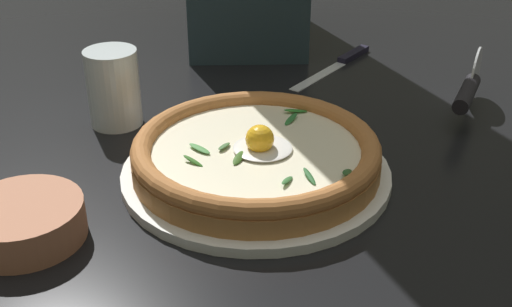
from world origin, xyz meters
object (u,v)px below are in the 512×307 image
at_px(table_knife, 343,61).
at_px(drinking_glass, 114,93).
at_px(pizza, 256,153).
at_px(side_bowl, 24,221).
at_px(pizza_cutter, 469,88).

distance_m(table_knife, drinking_glass, 0.42).
bearing_deg(drinking_glass, pizza, 157.60).
bearing_deg(side_bowl, drinking_glass, -84.21).
height_order(side_bowl, table_knife, side_bowl).
distance_m(pizza_cutter, table_knife, 0.26).
bearing_deg(drinking_glass, table_knife, -130.67).
xyz_separation_m(pizza, table_knife, (-0.05, -0.41, -0.03)).
relative_size(pizza, pizza_cutter, 1.76).
xyz_separation_m(pizza, pizza_cutter, (-0.25, -0.25, 0.01)).
distance_m(pizza, table_knife, 0.42).
relative_size(pizza_cutter, table_knife, 0.75).
height_order(pizza_cutter, table_knife, pizza_cutter).
bearing_deg(table_knife, side_bowl, 67.50).
height_order(pizza, side_bowl, pizza).
relative_size(table_knife, drinking_glass, 2.08).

